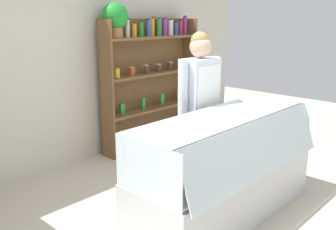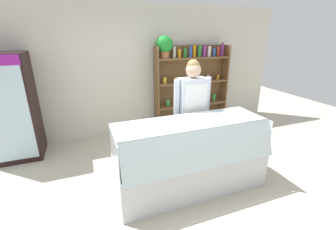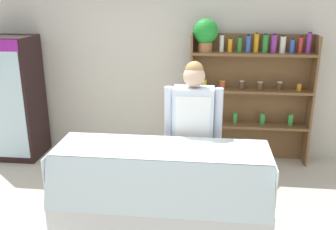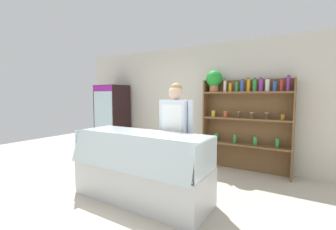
# 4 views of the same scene
# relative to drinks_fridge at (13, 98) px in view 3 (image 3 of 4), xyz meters

# --- Properties ---
(back_wall) EXTENTS (6.80, 0.10, 2.70)m
(back_wall) POSITION_rel_drinks_fridge_xyz_m (2.33, 0.47, 0.43)
(back_wall) COLOR beige
(back_wall) RESTS_ON ground
(drinks_fridge) EXTENTS (0.75, 0.66, 1.83)m
(drinks_fridge) POSITION_rel_drinks_fridge_xyz_m (0.00, 0.00, 0.00)
(drinks_fridge) COLOR black
(drinks_fridge) RESTS_ON ground
(shelving_unit) EXTENTS (1.72, 0.35, 2.08)m
(shelving_unit) POSITION_rel_drinks_fridge_xyz_m (3.37, 0.22, 0.31)
(shelving_unit) COLOR brown
(shelving_unit) RESTS_ON ground
(deli_display_case) EXTENTS (2.08, 0.81, 1.01)m
(deli_display_case) POSITION_rel_drinks_fridge_xyz_m (2.47, -1.87, -0.60)
(deli_display_case) COLOR silver
(deli_display_case) RESTS_ON ground
(shop_clerk) EXTENTS (0.62, 0.25, 1.75)m
(shop_clerk) POSITION_rel_drinks_fridge_xyz_m (2.75, -1.32, 0.13)
(shop_clerk) COLOR #4C4233
(shop_clerk) RESTS_ON ground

